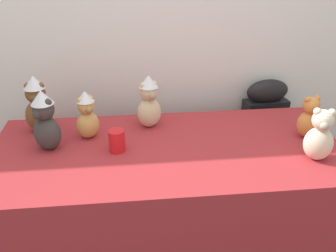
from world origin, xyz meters
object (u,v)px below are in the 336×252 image
display_table (168,210)px  teddy_bear_ginger (309,118)px  teddy_bear_chestnut (37,105)px  party_cup_red (117,141)px  teddy_bear_honey (87,115)px  instrument_case (261,143)px  teddy_bear_sand (149,102)px  teddy_bear_cream (320,136)px  teddy_bear_charcoal (45,121)px

display_table → teddy_bear_ginger: bearing=3.0°
display_table → teddy_bear_chestnut: bearing=158.8°
teddy_bear_ginger → party_cup_red: teddy_bear_ginger is taller
display_table → teddy_bear_honey: bearing=158.9°
instrument_case → teddy_bear_sand: 0.94m
teddy_bear_ginger → teddy_bear_chestnut: 1.41m
instrument_case → teddy_bear_cream: size_ratio=3.56×
teddy_bear_charcoal → teddy_bear_cream: (1.26, -0.23, -0.03)m
display_table → teddy_bear_honey: teddy_bear_honey is taller
teddy_bear_sand → party_cup_red: size_ratio=2.68×
teddy_bear_charcoal → party_cup_red: (0.33, -0.06, -0.09)m
teddy_bear_honey → party_cup_red: bearing=-72.8°
display_table → teddy_bear_cream: teddy_bear_cream is taller
display_table → party_cup_red: bearing=-179.2°
teddy_bear_cream → teddy_bear_charcoal: bearing=-173.7°
instrument_case → teddy_bear_charcoal: (-1.28, -0.48, 0.47)m
instrument_case → teddy_bear_ginger: teddy_bear_ginger is taller
teddy_bear_sand → teddy_bear_honey: 0.34m
display_table → teddy_bear_honey: (-0.40, 0.15, 0.52)m
teddy_bear_ginger → party_cup_red: size_ratio=2.07×
display_table → teddy_bear_sand: 0.60m
instrument_case → teddy_bear_ginger: bearing=-93.1°
teddy_bear_cream → teddy_bear_chestnut: size_ratio=0.83×
display_table → teddy_bear_cream: bearing=-14.7°
display_table → party_cup_red: 0.51m
teddy_bear_charcoal → teddy_bear_honey: teddy_bear_charcoal is taller
teddy_bear_cream → display_table: bearing=-178.0°
teddy_bear_charcoal → party_cup_red: bearing=21.9°
display_table → teddy_bear_sand: size_ratio=5.95×
teddy_bear_charcoal → teddy_bear_chestnut: teddy_bear_chestnut is taller
display_table → teddy_bear_cream: 0.87m
teddy_bear_charcoal → instrument_case: bearing=52.2°
teddy_bear_cream → party_cup_red: (-0.93, 0.18, -0.07)m
teddy_bear_sand → teddy_bear_chestnut: teddy_bear_chestnut is taller
teddy_bear_chestnut → party_cup_red: teddy_bear_chestnut is taller
instrument_case → party_cup_red: (-0.94, -0.54, 0.37)m
teddy_bear_charcoal → teddy_bear_ginger: 1.32m
teddy_bear_charcoal → teddy_bear_cream: bearing=21.1°
teddy_bear_cream → party_cup_red: size_ratio=2.36×
teddy_bear_charcoal → teddy_bear_cream: teddy_bear_charcoal is taller
teddy_bear_ginger → party_cup_red: 0.98m
party_cup_red → teddy_bear_honey: bearing=133.5°
teddy_bear_charcoal → teddy_bear_chestnut: bearing=142.4°
teddy_bear_honey → teddy_bear_chestnut: (-0.26, 0.10, 0.03)m
teddy_bear_sand → instrument_case: bearing=-1.6°
teddy_bear_honey → teddy_bear_ginger: bearing=-32.1°
teddy_bear_cream → teddy_bear_ginger: bearing=93.4°
display_table → teddy_bear_cream: size_ratio=6.75×
teddy_bear_sand → teddy_bear_chestnut: (-0.59, 0.01, 0.01)m
teddy_bear_ginger → teddy_bear_chestnut: size_ratio=0.73×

